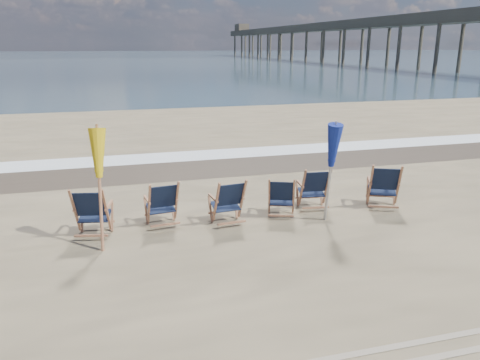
{
  "coord_description": "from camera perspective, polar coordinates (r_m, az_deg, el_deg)",
  "views": [
    {
      "loc": [
        -2.35,
        -6.33,
        3.48
      ],
      "look_at": [
        0.0,
        2.2,
        0.9
      ],
      "focal_mm": 35.0,
      "sensor_mm": 36.0,
      "label": 1
    }
  ],
  "objects": [
    {
      "name": "fishing_pier",
      "position": [
        89.91,
        11.76,
        16.69
      ],
      "size": [
        4.4,
        140.0,
        9.3
      ],
      "primitive_type": null,
      "color": "brown",
      "rests_on": "ground"
    },
    {
      "name": "ocean",
      "position": [
        134.4,
        -14.87,
        14.26
      ],
      "size": [
        400.0,
        400.0,
        0.0
      ],
      "primitive_type": "plane",
      "color": "#354A59",
      "rests_on": "ground"
    },
    {
      "name": "beach_chair_5",
      "position": [
        10.6,
        18.76,
        -0.83
      ],
      "size": [
        0.92,
        0.96,
        1.05
      ],
      "primitive_type": null,
      "rotation": [
        0.0,
        0.0,
        2.72
      ],
      "color": "black",
      "rests_on": "ground"
    },
    {
      "name": "beach_chair_4",
      "position": [
        10.26,
        10.56,
        -0.98
      ],
      "size": [
        0.71,
        0.78,
        0.98
      ],
      "primitive_type": null,
      "rotation": [
        0.0,
        0.0,
        3.02
      ],
      "color": "black",
      "rests_on": "ground"
    },
    {
      "name": "beach_chair_2",
      "position": [
        9.29,
        0.3,
        -2.53
      ],
      "size": [
        0.7,
        0.77,
        0.98
      ],
      "primitive_type": null,
      "rotation": [
        0.0,
        0.0,
        3.25
      ],
      "color": "black",
      "rests_on": "ground"
    },
    {
      "name": "umbrella_blue",
      "position": [
        9.25,
        11.05,
        3.74
      ],
      "size": [
        0.3,
        0.3,
        2.04
      ],
      "color": "#A5A5AD",
      "rests_on": "ground"
    },
    {
      "name": "beach_chair_1",
      "position": [
        9.28,
        -7.71,
        -2.72
      ],
      "size": [
        0.7,
        0.76,
        0.97
      ],
      "primitive_type": null,
      "rotation": [
        0.0,
        0.0,
        3.25
      ],
      "color": "black",
      "rests_on": "ground"
    },
    {
      "name": "surf_foam",
      "position": [
        15.22,
        -6.12,
        2.96
      ],
      "size": [
        200.0,
        1.4,
        0.01
      ],
      "primitive_type": "cube",
      "color": "silver",
      "rests_on": "ground"
    },
    {
      "name": "umbrella_yellow",
      "position": [
        8.29,
        -17.03,
        2.36
      ],
      "size": [
        0.3,
        0.3,
        2.11
      ],
      "color": "#A66B4A",
      "rests_on": "ground"
    },
    {
      "name": "beach_chair_3",
      "position": [
        9.65,
        6.54,
        -2.19
      ],
      "size": [
        0.76,
        0.8,
        0.89
      ],
      "primitive_type": null,
      "rotation": [
        0.0,
        0.0,
        2.79
      ],
      "color": "black",
      "rests_on": "ground"
    },
    {
      "name": "beach_chair_0",
      "position": [
        8.94,
        -15.94,
        -3.8
      ],
      "size": [
        0.79,
        0.85,
        1.02
      ],
      "primitive_type": null,
      "rotation": [
        0.0,
        0.0,
        2.93
      ],
      "color": "black",
      "rests_on": "ground"
    },
    {
      "name": "wet_sand_strip",
      "position": [
        13.79,
        -5.09,
        1.58
      ],
      "size": [
        200.0,
        2.6,
        0.0
      ],
      "primitive_type": "cube",
      "color": "#42362A",
      "rests_on": "ground"
    }
  ]
}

